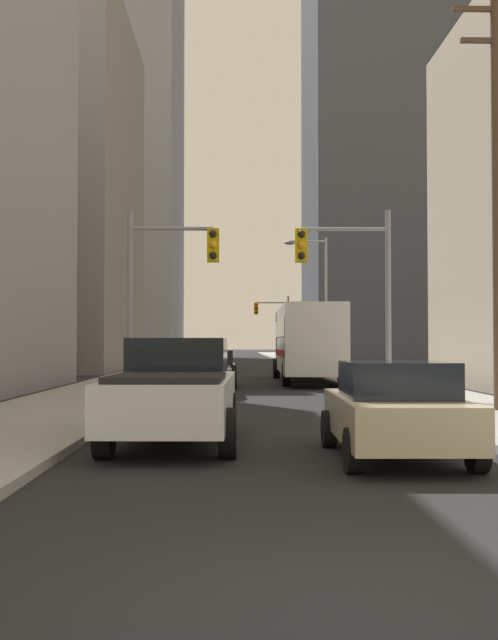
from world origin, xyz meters
The scene contains 15 objects.
ground_plane centered at (0.00, 0.00, 0.00)m, with size 400.00×400.00×0.00m, color black.
sidewalk_left centered at (-5.39, 50.00, 0.07)m, with size 3.85×160.00×0.15m, color #9E9E99.
sidewalk_right centered at (5.39, 50.00, 0.07)m, with size 3.85×160.00×0.15m, color #9E9E99.
city_bus centered at (2.54, 30.03, 1.93)m, with size 2.78×11.55×3.40m.
pickup_truck_white centered at (-1.87, 8.87, 0.93)m, with size 2.20×5.46×1.90m.
sedan_beige centered at (1.71, 6.90, 0.77)m, with size 1.95×4.24×1.52m.
sedan_grey centered at (-1.81, 21.29, 0.77)m, with size 1.95×4.24×1.52m.
sedan_black centered at (-1.66, 26.24, 0.77)m, with size 1.95×4.25×1.52m.
traffic_signal_near_left centered at (-2.87, 18.99, 4.00)m, with size 2.89×0.44×6.00m.
traffic_signal_near_right centered at (2.81, 18.99, 4.01)m, with size 3.03×0.44×6.00m.
traffic_signal_far_right centered at (2.75, 63.18, 4.01)m, with size 3.15×0.44×6.00m.
utility_pole_right centered at (5.78, 13.87, 5.68)m, with size 2.20×0.28×10.80m.
street_lamp_right centered at (3.80, 36.12, 4.53)m, with size 2.32×0.32×7.50m.
building_left_far_tower centered at (-19.51, 88.44, 33.45)m, with size 23.83×21.35×66.90m, color #93939E.
building_right_far_highrise centered at (20.20, 86.48, 37.20)m, with size 23.94×20.34×74.39m, color #4C515B.
Camera 1 is at (-0.81, -5.01, 1.81)m, focal length 43.05 mm.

